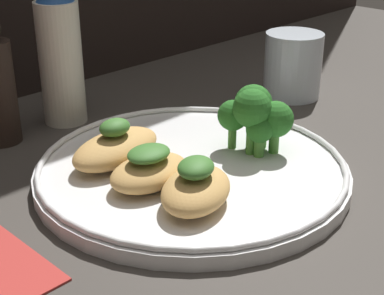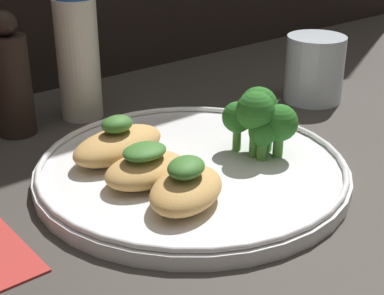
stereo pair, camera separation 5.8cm
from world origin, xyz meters
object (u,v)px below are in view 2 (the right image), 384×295
Objects in this scene: pepper_grinder at (12,81)px; drinking_glass at (314,69)px; broccoli_bunch at (261,117)px; sauce_bottle at (77,50)px; plate at (192,169)px.

pepper_grinder reaches higher than drinking_glass.
broccoli_bunch is at bearing -56.74° from pepper_grinder.
pepper_grinder reaches higher than broccoli_bunch.
broccoli_bunch is 0.80× the size of drinking_glass.
sauce_bottle is (-7.29, 24.22, 3.15)cm from broccoli_bunch.
plate is at bearing -164.69° from drinking_glass.
broccoli_bunch is at bearing -154.16° from drinking_glass.
pepper_grinder is at bearing 111.61° from plate.
pepper_grinder is at bearing 180.00° from sauce_bottle.
broccoli_bunch is 25.48cm from sauce_bottle.
sauce_bottle is at bearing -0.00° from pepper_grinder.
drinking_glass is at bearing -22.01° from pepper_grinder.
pepper_grinder is (-8.70, 21.97, 5.54)cm from plate.
drinking_glass is (27.31, -14.52, -4.21)cm from sauce_bottle.
plate is 28.42cm from drinking_glass.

